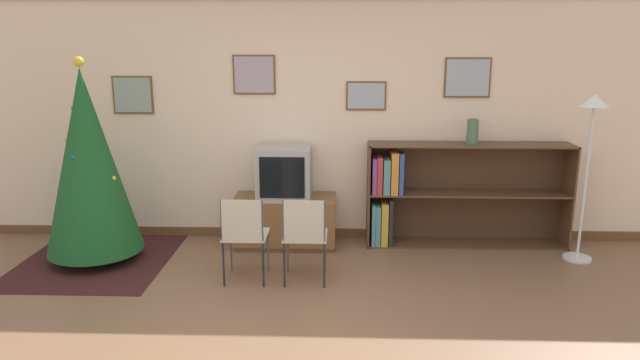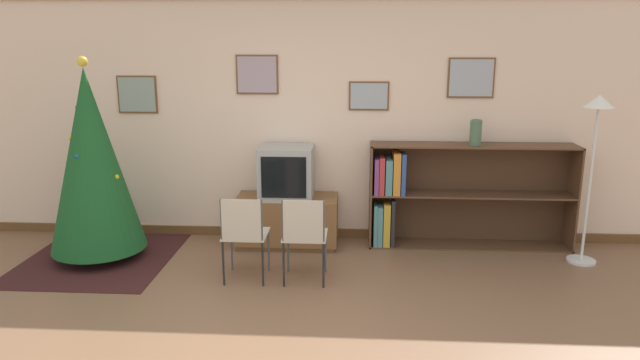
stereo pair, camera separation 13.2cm
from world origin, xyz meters
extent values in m
plane|color=brown|center=(0.00, 0.00, 0.00)|extent=(24.00, 24.00, 0.00)
cube|color=beige|center=(0.00, 2.55, 1.35)|extent=(8.45, 0.08, 2.70)
cube|color=brown|center=(0.00, 2.49, 0.05)|extent=(8.45, 0.03, 0.10)
cube|color=brown|center=(-1.87, 2.50, 1.60)|extent=(0.44, 0.02, 0.41)
cube|color=gray|center=(-1.87, 2.48, 1.60)|extent=(0.40, 0.01, 0.37)
cube|color=brown|center=(-0.54, 2.50, 1.82)|extent=(0.45, 0.02, 0.42)
cube|color=#A893A3|center=(-0.54, 2.48, 1.82)|extent=(0.42, 0.01, 0.38)
cube|color=brown|center=(0.66, 2.50, 1.60)|extent=(0.43, 0.02, 0.31)
cube|color=#9EA8B2|center=(0.66, 2.48, 1.60)|extent=(0.39, 0.01, 0.27)
cube|color=brown|center=(1.73, 2.50, 1.79)|extent=(0.49, 0.02, 0.42)
cube|color=#9EA8B2|center=(1.73, 2.48, 1.79)|extent=(0.45, 0.01, 0.38)
cube|color=#381919|center=(-2.08, 1.73, 0.00)|extent=(1.46, 1.70, 0.01)
cylinder|color=maroon|center=(-2.08, 1.73, 0.06)|extent=(0.36, 0.36, 0.10)
cone|color=#195123|center=(-2.08, 1.73, 1.02)|extent=(0.93, 0.93, 1.82)
sphere|color=yellow|center=(-2.08, 1.73, 1.98)|extent=(0.10, 0.10, 0.10)
sphere|color=#1E4CB2|center=(-2.18, 1.73, 1.55)|extent=(0.04, 0.04, 0.04)
sphere|color=gold|center=(-2.25, 1.69, 1.25)|extent=(0.06, 0.06, 0.06)
sphere|color=gold|center=(-2.23, 1.81, 1.27)|extent=(0.05, 0.05, 0.05)
sphere|color=gold|center=(-1.82, 1.67, 0.87)|extent=(0.05, 0.05, 0.05)
sphere|color=red|center=(-2.34, 1.92, 0.65)|extent=(0.05, 0.05, 0.05)
sphere|color=red|center=(-2.09, 1.80, 1.66)|extent=(0.05, 0.05, 0.05)
sphere|color=#1E4CB2|center=(-2.13, 1.53, 1.10)|extent=(0.04, 0.04, 0.04)
cube|color=brown|center=(-0.21, 2.22, 0.03)|extent=(1.04, 0.49, 0.05)
cube|color=brown|center=(-0.21, 2.22, 0.29)|extent=(1.09, 0.51, 0.49)
cube|color=#9E9E99|center=(-0.21, 2.22, 0.82)|extent=(0.56, 0.49, 0.55)
cube|color=black|center=(-0.21, 1.97, 0.82)|extent=(0.46, 0.01, 0.43)
cube|color=#BCB29E|center=(-0.48, 1.30, 0.43)|extent=(0.40, 0.40, 0.02)
cube|color=#BCB29E|center=(-0.48, 1.11, 0.63)|extent=(0.35, 0.02, 0.38)
cylinder|color=#4C4C51|center=(-0.66, 1.48, 0.21)|extent=(0.02, 0.02, 0.42)
cylinder|color=#4C4C51|center=(-0.30, 1.48, 0.21)|extent=(0.02, 0.02, 0.42)
cylinder|color=#4C4C51|center=(-0.66, 1.12, 0.21)|extent=(0.02, 0.02, 0.42)
cylinder|color=#4C4C51|center=(-0.30, 1.12, 0.21)|extent=(0.02, 0.02, 0.42)
cylinder|color=#4C4C51|center=(-0.66, 1.12, 0.41)|extent=(0.02, 0.02, 0.82)
cylinder|color=#4C4C51|center=(-0.30, 1.12, 0.41)|extent=(0.02, 0.02, 0.82)
cube|color=#BCB29E|center=(0.07, 1.30, 0.43)|extent=(0.40, 0.40, 0.02)
cube|color=#BCB29E|center=(0.07, 1.11, 0.63)|extent=(0.35, 0.02, 0.38)
cylinder|color=#4C4C51|center=(-0.11, 1.48, 0.21)|extent=(0.02, 0.02, 0.42)
cylinder|color=#4C4C51|center=(0.25, 1.48, 0.21)|extent=(0.02, 0.02, 0.42)
cylinder|color=#4C4C51|center=(-0.11, 1.12, 0.21)|extent=(0.02, 0.02, 0.42)
cylinder|color=#4C4C51|center=(0.25, 1.12, 0.21)|extent=(0.02, 0.02, 0.42)
cylinder|color=#4C4C51|center=(-0.11, 1.12, 0.41)|extent=(0.02, 0.02, 0.82)
cylinder|color=#4C4C51|center=(0.25, 1.12, 0.41)|extent=(0.02, 0.02, 0.82)
cube|color=brown|center=(0.69, 2.31, 0.56)|extent=(0.02, 0.36, 1.12)
cube|color=brown|center=(2.83, 2.31, 0.56)|extent=(0.02, 0.36, 1.12)
cube|color=brown|center=(1.76, 2.31, 1.11)|extent=(2.15, 0.36, 0.02)
cube|color=brown|center=(1.76, 2.31, 0.01)|extent=(2.15, 0.36, 0.02)
cube|color=brown|center=(1.76, 2.31, 0.58)|extent=(2.11, 0.36, 0.02)
cube|color=#492F1E|center=(1.76, 2.48, 0.56)|extent=(2.15, 0.01, 1.12)
cube|color=teal|center=(0.75, 2.25, 0.24)|extent=(0.04, 0.24, 0.45)
cube|color=teal|center=(0.80, 2.23, 0.24)|extent=(0.05, 0.20, 0.44)
cube|color=gold|center=(0.87, 2.25, 0.25)|extent=(0.07, 0.23, 0.47)
cube|color=#232328|center=(0.93, 2.24, 0.27)|extent=(0.04, 0.23, 0.51)
cube|color=#7A3D7F|center=(0.75, 2.27, 0.78)|extent=(0.04, 0.28, 0.38)
cube|color=#B73333|center=(0.80, 2.25, 0.79)|extent=(0.05, 0.23, 0.40)
cube|color=teal|center=(0.88, 2.28, 0.78)|extent=(0.07, 0.29, 0.37)
cube|color=orange|center=(0.96, 2.28, 0.81)|extent=(0.08, 0.30, 0.45)
cube|color=#2D4C93|center=(1.03, 2.23, 0.81)|extent=(0.04, 0.20, 0.44)
cylinder|color=#47664C|center=(1.76, 2.26, 1.25)|extent=(0.12, 0.12, 0.26)
torus|color=#47664C|center=(1.76, 2.26, 1.38)|extent=(0.11, 0.11, 0.02)
cylinder|color=silver|center=(2.82, 1.90, 0.01)|extent=(0.28, 0.28, 0.03)
cylinder|color=silver|center=(2.82, 1.90, 0.79)|extent=(0.03, 0.03, 1.53)
cone|color=white|center=(2.82, 1.90, 1.62)|extent=(0.28, 0.28, 0.12)
camera|label=1|loc=(0.37, -3.66, 2.17)|focal=32.00mm
camera|label=2|loc=(0.51, -3.65, 2.17)|focal=32.00mm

